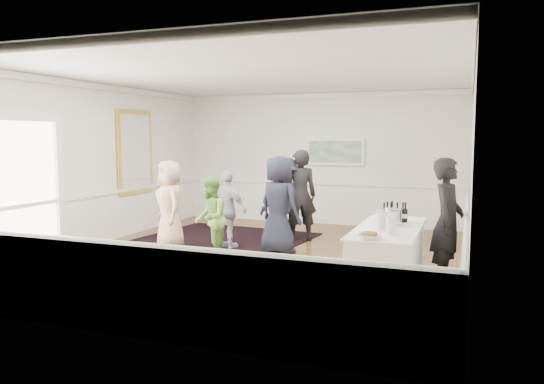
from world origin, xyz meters
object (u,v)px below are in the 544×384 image
at_px(guest_dark_a, 286,199).
at_px(ice_bucket, 393,217).
at_px(bartender, 447,222).
at_px(guest_dark_b, 300,195).
at_px(guest_green, 210,218).
at_px(guest_tan, 170,205).
at_px(guest_lilac, 227,210).
at_px(nut_bowl, 369,236).
at_px(guest_navy, 279,205).
at_px(serving_table, 388,259).

relative_size(guest_dark_a, ice_bucket, 6.58).
distance_m(bartender, guest_dark_b, 3.78).
relative_size(guest_green, guest_dark_b, 0.78).
bearing_deg(guest_tan, guest_dark_a, 84.47).
xyz_separation_m(guest_tan, guest_dark_a, (1.77, 1.64, 0.01)).
bearing_deg(guest_lilac, guest_dark_a, -111.17).
relative_size(guest_dark_b, nut_bowl, 6.55).
distance_m(guest_tan, guest_navy, 2.09).
bearing_deg(guest_dark_a, nut_bowl, 84.05).
xyz_separation_m(bartender, guest_lilac, (-4.05, 1.14, -0.17)).
height_order(guest_lilac, ice_bucket, guest_lilac).
height_order(serving_table, bartender, bartender).
bearing_deg(guest_tan, serving_table, 24.68).
bearing_deg(guest_lilac, guest_navy, -170.67).
bearing_deg(bartender, guest_tan, 90.72).
height_order(guest_dark_a, guest_navy, guest_navy).
height_order(bartender, guest_dark_a, bartender).
xyz_separation_m(guest_tan, guest_lilac, (0.97, 0.48, -0.10)).
height_order(guest_green, guest_navy, guest_navy).
bearing_deg(serving_table, guest_dark_b, 126.69).
xyz_separation_m(guest_lilac, guest_dark_b, (1.08, 1.20, 0.19)).
bearing_deg(bartender, guest_dark_b, 60.01).
bearing_deg(nut_bowl, ice_bucket, 83.50).
distance_m(guest_lilac, nut_bowl, 4.21).
bearing_deg(nut_bowl, guest_lilac, 139.67).
bearing_deg(guest_green, guest_lilac, 166.14).
xyz_separation_m(serving_table, guest_dark_b, (-2.23, 2.99, 0.49)).
xyz_separation_m(guest_dark_a, guest_navy, (0.28, -1.24, 0.05)).
bearing_deg(guest_lilac, guest_green, 110.22).
bearing_deg(serving_table, bartender, 41.12).
bearing_deg(guest_dark_b, guest_navy, 63.18).
height_order(ice_bucket, nut_bowl, ice_bucket).
relative_size(guest_tan, guest_navy, 0.94).
xyz_separation_m(bartender, guest_green, (-3.94, 0.21, -0.19)).
relative_size(guest_lilac, guest_dark_b, 0.80).
bearing_deg(serving_table, guest_green, 165.02).
relative_size(bartender, ice_bucket, 7.09).
height_order(guest_lilac, nut_bowl, guest_lilac).
height_order(guest_navy, ice_bucket, guest_navy).
bearing_deg(bartender, serving_table, 139.35).
bearing_deg(guest_dark_b, guest_lilac, 21.26).
bearing_deg(guest_dark_b, serving_table, 99.95).
xyz_separation_m(guest_tan, guest_dark_b, (2.05, 1.68, 0.09)).
xyz_separation_m(guest_dark_b, nut_bowl, (2.13, -3.92, -0.00)).
bearing_deg(ice_bucket, guest_navy, 146.17).
distance_m(guest_lilac, guest_dark_a, 1.41).
bearing_deg(ice_bucket, serving_table, -98.52).
relative_size(guest_dark_a, nut_bowl, 5.94).
bearing_deg(guest_lilac, guest_tan, 39.64).
distance_m(guest_green, ice_bucket, 3.30).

